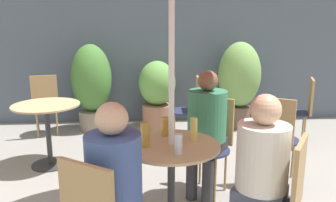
{
  "coord_description": "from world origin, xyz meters",
  "views": [
    {
      "loc": [
        -0.27,
        -2.26,
        1.64
      ],
      "look_at": [
        -0.09,
        0.51,
        1.01
      ],
      "focal_mm": 35.0,
      "sensor_mm": 36.0,
      "label": 1
    }
  ],
  "objects_px": {
    "potted_plant_0": "(92,84)",
    "seated_person_1": "(259,166)",
    "cafe_table_far": "(47,120)",
    "beer_glass_0": "(145,135)",
    "bistro_chair_4": "(191,104)",
    "cafe_table_near": "(171,168)",
    "bistro_chair_2": "(212,137)",
    "bistro_chair_5": "(45,100)",
    "bistro_chair_6": "(277,133)",
    "beer_glass_1": "(178,144)",
    "potted_plant_2": "(239,79)",
    "beer_glass_3": "(166,127)",
    "potted_plant_1": "(157,92)",
    "beer_glass_2": "(194,129)",
    "bistro_chair_3": "(303,106)",
    "bistro_chair_1": "(282,193)",
    "seated_person_0": "(116,183)",
    "seated_person_2": "(206,124)"
  },
  "relations": [
    {
      "from": "seated_person_1",
      "to": "bistro_chair_4",
      "type": "bearing_deg",
      "value": -143.75
    },
    {
      "from": "bistro_chair_4",
      "to": "potted_plant_1",
      "type": "distance_m",
      "value": 0.88
    },
    {
      "from": "bistro_chair_2",
      "to": "bistro_chair_3",
      "type": "bearing_deg",
      "value": 71.9
    },
    {
      "from": "bistro_chair_4",
      "to": "beer_glass_1",
      "type": "xyz_separation_m",
      "value": [
        -0.41,
        -2.32,
        0.26
      ]
    },
    {
      "from": "beer_glass_2",
      "to": "bistro_chair_6",
      "type": "bearing_deg",
      "value": 35.49
    },
    {
      "from": "bistro_chair_1",
      "to": "seated_person_2",
      "type": "height_order",
      "value": "seated_person_2"
    },
    {
      "from": "beer_glass_2",
      "to": "beer_glass_0",
      "type": "bearing_deg",
      "value": -161.44
    },
    {
      "from": "cafe_table_far",
      "to": "seated_person_1",
      "type": "distance_m",
      "value": 2.63
    },
    {
      "from": "seated_person_1",
      "to": "beer_glass_2",
      "type": "height_order",
      "value": "seated_person_1"
    },
    {
      "from": "bistro_chair_4",
      "to": "beer_glass_2",
      "type": "height_order",
      "value": "bistro_chair_4"
    },
    {
      "from": "cafe_table_far",
      "to": "seated_person_1",
      "type": "relative_size",
      "value": 0.63
    },
    {
      "from": "bistro_chair_1",
      "to": "bistro_chair_3",
      "type": "height_order",
      "value": "same"
    },
    {
      "from": "beer_glass_2",
      "to": "seated_person_0",
      "type": "bearing_deg",
      "value": -130.56
    },
    {
      "from": "cafe_table_near",
      "to": "bistro_chair_2",
      "type": "relative_size",
      "value": 0.8
    },
    {
      "from": "bistro_chair_5",
      "to": "beer_glass_0",
      "type": "bearing_deg",
      "value": 104.83
    },
    {
      "from": "seated_person_0",
      "to": "cafe_table_far",
      "type": "bearing_deg",
      "value": -30.09
    },
    {
      "from": "beer_glass_3",
      "to": "potted_plant_1",
      "type": "relative_size",
      "value": 0.14
    },
    {
      "from": "seated_person_2",
      "to": "beer_glass_3",
      "type": "xyz_separation_m",
      "value": [
        -0.41,
        -0.36,
        0.1
      ]
    },
    {
      "from": "bistro_chair_6",
      "to": "beer_glass_1",
      "type": "bearing_deg",
      "value": 75.32
    },
    {
      "from": "bistro_chair_5",
      "to": "seated_person_2",
      "type": "height_order",
      "value": "seated_person_2"
    },
    {
      "from": "bistro_chair_4",
      "to": "potted_plant_0",
      "type": "bearing_deg",
      "value": -112.02
    },
    {
      "from": "bistro_chair_6",
      "to": "seated_person_1",
      "type": "relative_size",
      "value": 0.78
    },
    {
      "from": "bistro_chair_1",
      "to": "bistro_chair_3",
      "type": "xyz_separation_m",
      "value": [
        1.27,
        2.36,
        0.0
      ]
    },
    {
      "from": "bistro_chair_3",
      "to": "bistro_chair_6",
      "type": "bearing_deg",
      "value": -14.02
    },
    {
      "from": "bistro_chair_5",
      "to": "bistro_chair_6",
      "type": "bearing_deg",
      "value": 133.0
    },
    {
      "from": "beer_glass_1",
      "to": "beer_glass_3",
      "type": "distance_m",
      "value": 0.41
    },
    {
      "from": "cafe_table_far",
      "to": "beer_glass_3",
      "type": "height_order",
      "value": "beer_glass_3"
    },
    {
      "from": "bistro_chair_4",
      "to": "beer_glass_0",
      "type": "relative_size",
      "value": 5.0
    },
    {
      "from": "cafe_table_far",
      "to": "bistro_chair_3",
      "type": "bearing_deg",
      "value": 8.29
    },
    {
      "from": "potted_plant_1",
      "to": "beer_glass_0",
      "type": "bearing_deg",
      "value": -93.57
    },
    {
      "from": "potted_plant_2",
      "to": "beer_glass_3",
      "type": "bearing_deg",
      "value": -117.4
    },
    {
      "from": "seated_person_2",
      "to": "potted_plant_0",
      "type": "relative_size",
      "value": 0.91
    },
    {
      "from": "cafe_table_far",
      "to": "beer_glass_0",
      "type": "height_order",
      "value": "beer_glass_0"
    },
    {
      "from": "cafe_table_near",
      "to": "seated_person_0",
      "type": "relative_size",
      "value": 0.62
    },
    {
      "from": "bistro_chair_2",
      "to": "bistro_chair_6",
      "type": "height_order",
      "value": "same"
    },
    {
      "from": "bistro_chair_4",
      "to": "bistro_chair_1",
      "type": "bearing_deg",
      "value": 8.76
    },
    {
      "from": "bistro_chair_6",
      "to": "potted_plant_2",
      "type": "xyz_separation_m",
      "value": [
        0.16,
        2.02,
        0.24
      ]
    },
    {
      "from": "bistro_chair_5",
      "to": "bistro_chair_3",
      "type": "bearing_deg",
      "value": 154.74
    },
    {
      "from": "potted_plant_0",
      "to": "bistro_chair_5",
      "type": "bearing_deg",
      "value": -154.57
    },
    {
      "from": "seated_person_0",
      "to": "beer_glass_1",
      "type": "distance_m",
      "value": 0.56
    },
    {
      "from": "cafe_table_far",
      "to": "potted_plant_1",
      "type": "height_order",
      "value": "potted_plant_1"
    },
    {
      "from": "bistro_chair_1",
      "to": "seated_person_1",
      "type": "bearing_deg",
      "value": -90.0
    },
    {
      "from": "cafe_table_near",
      "to": "seated_person_0",
      "type": "distance_m",
      "value": 0.7
    },
    {
      "from": "seated_person_2",
      "to": "bistro_chair_5",
      "type": "bearing_deg",
      "value": 170.26
    },
    {
      "from": "beer_glass_3",
      "to": "potted_plant_2",
      "type": "distance_m",
      "value": 2.93
    },
    {
      "from": "beer_glass_0",
      "to": "bistro_chair_5",
      "type": "bearing_deg",
      "value": 120.54
    },
    {
      "from": "seated_person_1",
      "to": "beer_glass_1",
      "type": "bearing_deg",
      "value": -74.59
    },
    {
      "from": "potted_plant_0",
      "to": "seated_person_1",
      "type": "bearing_deg",
      "value": -63.04
    },
    {
      "from": "cafe_table_near",
      "to": "potted_plant_2",
      "type": "height_order",
      "value": "potted_plant_2"
    },
    {
      "from": "beer_glass_0",
      "to": "potted_plant_1",
      "type": "relative_size",
      "value": 0.17
    }
  ]
}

